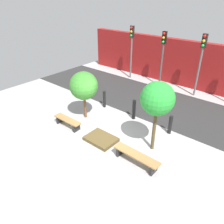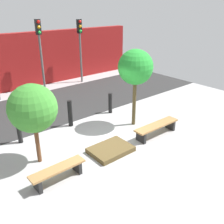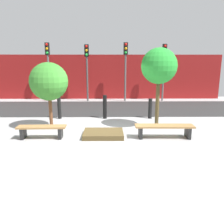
{
  "view_description": "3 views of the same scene",
  "coord_description": "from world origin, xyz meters",
  "px_view_note": "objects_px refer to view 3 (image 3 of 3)",
  "views": [
    {
      "loc": [
        5.55,
        -6.19,
        5.97
      ],
      "look_at": [
        0.18,
        0.16,
        1.31
      ],
      "focal_mm": 35.0,
      "sensor_mm": 36.0,
      "label": 1
    },
    {
      "loc": [
        -4.53,
        -5.9,
        4.56
      ],
      "look_at": [
        0.56,
        0.21,
        1.09
      ],
      "focal_mm": 40.0,
      "sensor_mm": 36.0,
      "label": 2
    },
    {
      "loc": [
        0.22,
        -7.62,
        2.43
      ],
      "look_at": [
        0.3,
        -0.39,
        0.85
      ],
      "focal_mm": 35.0,
      "sensor_mm": 36.0,
      "label": 3
    }
  ],
  "objects_px": {
    "bench_left": "(42,130)",
    "bollard_center": "(150,108)",
    "bollard_left": "(105,107)",
    "bollard_far_left": "(59,108)",
    "tree_behind_left_bench": "(49,82)",
    "tree_behind_right_bench": "(159,67)",
    "traffic_light_mid_west": "(87,63)",
    "traffic_light_mid_east": "(126,61)",
    "bench_right": "(164,129)",
    "traffic_light_west": "(48,61)",
    "traffic_light_east": "(164,62)",
    "planter_bed": "(103,134)"
  },
  "relations": [
    {
      "from": "bollard_center",
      "to": "traffic_light_east",
      "type": "relative_size",
      "value": 0.25
    },
    {
      "from": "traffic_light_east",
      "to": "bollard_left",
      "type": "bearing_deg",
      "value": -127.69
    },
    {
      "from": "bollard_left",
      "to": "traffic_light_mid_east",
      "type": "height_order",
      "value": "traffic_light_mid_east"
    },
    {
      "from": "bollard_far_left",
      "to": "bollard_center",
      "type": "height_order",
      "value": "bollard_far_left"
    },
    {
      "from": "bench_right",
      "to": "traffic_light_mid_west",
      "type": "xyz_separation_m",
      "value": [
        -3.33,
        7.67,
        2.23
      ]
    },
    {
      "from": "tree_behind_left_bench",
      "to": "bollard_far_left",
      "type": "height_order",
      "value": "tree_behind_left_bench"
    },
    {
      "from": "bench_right",
      "to": "traffic_light_mid_west",
      "type": "bearing_deg",
      "value": 114.53
    },
    {
      "from": "bollard_center",
      "to": "traffic_light_west",
      "type": "bearing_deg",
      "value": 140.02
    },
    {
      "from": "bench_right",
      "to": "tree_behind_right_bench",
      "type": "distance_m",
      "value": 2.36
    },
    {
      "from": "traffic_light_mid_west",
      "to": "traffic_light_east",
      "type": "height_order",
      "value": "traffic_light_east"
    },
    {
      "from": "bench_right",
      "to": "traffic_light_west",
      "type": "height_order",
      "value": "traffic_light_west"
    },
    {
      "from": "bollard_far_left",
      "to": "traffic_light_mid_east",
      "type": "height_order",
      "value": "traffic_light_mid_east"
    },
    {
      "from": "bench_right",
      "to": "traffic_light_mid_west",
      "type": "distance_m",
      "value": 8.65
    },
    {
      "from": "planter_bed",
      "to": "bollard_center",
      "type": "xyz_separation_m",
      "value": [
        2.07,
        2.54,
        0.38
      ]
    },
    {
      "from": "planter_bed",
      "to": "bollard_far_left",
      "type": "bearing_deg",
      "value": 129.26
    },
    {
      "from": "bench_left",
      "to": "planter_bed",
      "type": "height_order",
      "value": "bench_left"
    },
    {
      "from": "planter_bed",
      "to": "tree_behind_left_bench",
      "type": "distance_m",
      "value": 2.86
    },
    {
      "from": "planter_bed",
      "to": "bollard_left",
      "type": "height_order",
      "value": "bollard_left"
    },
    {
      "from": "planter_bed",
      "to": "bollard_far_left",
      "type": "height_order",
      "value": "bollard_far_left"
    },
    {
      "from": "bollard_left",
      "to": "traffic_light_mid_west",
      "type": "height_order",
      "value": "traffic_light_mid_west"
    },
    {
      "from": "tree_behind_right_bench",
      "to": "traffic_light_west",
      "type": "xyz_separation_m",
      "value": [
        -5.87,
        6.45,
        0.27
      ]
    },
    {
      "from": "bench_left",
      "to": "tree_behind_right_bench",
      "type": "height_order",
      "value": "tree_behind_right_bench"
    },
    {
      "from": "traffic_light_mid_west",
      "to": "traffic_light_mid_east",
      "type": "distance_m",
      "value": 2.54
    },
    {
      "from": "traffic_light_mid_west",
      "to": "traffic_light_east",
      "type": "relative_size",
      "value": 0.99
    },
    {
      "from": "tree_behind_right_bench",
      "to": "bench_right",
      "type": "bearing_deg",
      "value": -90.0
    },
    {
      "from": "bench_left",
      "to": "planter_bed",
      "type": "distance_m",
      "value": 2.08
    },
    {
      "from": "planter_bed",
      "to": "traffic_light_west",
      "type": "distance_m",
      "value": 8.77
    },
    {
      "from": "bollard_center",
      "to": "traffic_light_mid_east",
      "type": "distance_m",
      "value": 5.45
    },
    {
      "from": "traffic_light_mid_west",
      "to": "traffic_light_west",
      "type": "bearing_deg",
      "value": 179.99
    },
    {
      "from": "bench_left",
      "to": "bollard_center",
      "type": "bearing_deg",
      "value": 32.45
    },
    {
      "from": "bollard_left",
      "to": "bollard_far_left",
      "type": "bearing_deg",
      "value": 180.0
    },
    {
      "from": "tree_behind_left_bench",
      "to": "bench_left",
      "type": "bearing_deg",
      "value": -90.0
    },
    {
      "from": "bollard_center",
      "to": "traffic_light_east",
      "type": "xyz_separation_m",
      "value": [
        1.74,
        4.94,
        2.11
      ]
    },
    {
      "from": "bollard_far_left",
      "to": "bollard_left",
      "type": "bearing_deg",
      "value": 0.0
    },
    {
      "from": "traffic_light_mid_east",
      "to": "bollard_left",
      "type": "bearing_deg",
      "value": -104.44
    },
    {
      "from": "bench_left",
      "to": "traffic_light_mid_west",
      "type": "height_order",
      "value": "traffic_light_mid_west"
    },
    {
      "from": "bench_right",
      "to": "bollard_center",
      "type": "distance_m",
      "value": 2.74
    },
    {
      "from": "tree_behind_right_bench",
      "to": "planter_bed",
      "type": "bearing_deg",
      "value": -153.65
    },
    {
      "from": "bench_right",
      "to": "tree_behind_left_bench",
      "type": "xyz_separation_m",
      "value": [
        -4.11,
        1.22,
        1.47
      ]
    },
    {
      "from": "tree_behind_right_bench",
      "to": "bollard_left",
      "type": "distance_m",
      "value": 3.13
    },
    {
      "from": "traffic_light_mid_west",
      "to": "traffic_light_mid_east",
      "type": "xyz_separation_m",
      "value": [
        2.54,
        0.0,
        0.08
      ]
    },
    {
      "from": "tree_behind_right_bench",
      "to": "traffic_light_mid_west",
      "type": "xyz_separation_m",
      "value": [
        -3.33,
        6.45,
        0.2
      ]
    },
    {
      "from": "tree_behind_left_bench",
      "to": "bollard_center",
      "type": "xyz_separation_m",
      "value": [
        4.13,
        1.52,
        -1.34
      ]
    },
    {
      "from": "traffic_light_west",
      "to": "bench_left",
      "type": "bearing_deg",
      "value": -77.09
    },
    {
      "from": "planter_bed",
      "to": "bench_right",
      "type": "bearing_deg",
      "value": -5.56
    },
    {
      "from": "bench_right",
      "to": "bollard_left",
      "type": "height_order",
      "value": "bollard_left"
    },
    {
      "from": "bench_right",
      "to": "tree_behind_right_bench",
      "type": "relative_size",
      "value": 0.65
    },
    {
      "from": "tree_behind_right_bench",
      "to": "traffic_light_mid_east",
      "type": "height_order",
      "value": "traffic_light_mid_east"
    },
    {
      "from": "bollard_center",
      "to": "traffic_light_mid_east",
      "type": "relative_size",
      "value": 0.24
    },
    {
      "from": "tree_behind_left_bench",
      "to": "bollard_far_left",
      "type": "xyz_separation_m",
      "value": [
        -0.02,
        1.52,
        -1.3
      ]
    }
  ]
}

